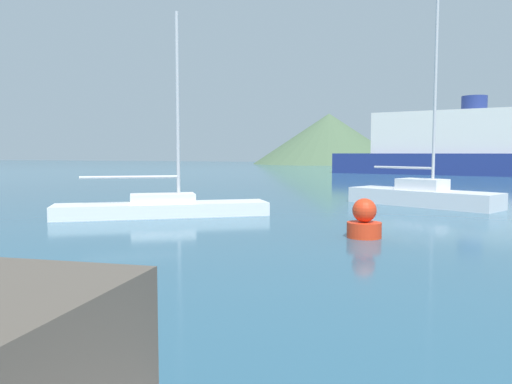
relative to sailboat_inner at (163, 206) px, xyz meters
The scene contains 6 objects.
sailboat_inner is the anchor object (origin of this frame).
sailboat_middle 10.61m from the sailboat_inner, 39.64° to the left, with size 6.25×4.26×11.20m.
ferry_distant 43.02m from the sailboat_inner, 74.21° to the left, with size 28.28×14.85×7.98m.
buoy_marker 7.38m from the sailboat_inner, 15.27° to the right, with size 0.88×0.88×1.01m.
hill_west 84.86m from the sailboat_inner, 98.64° to the left, with size 30.28×30.28×10.01m.
hill_central 91.28m from the sailboat_inner, 80.87° to the left, with size 52.40×52.40×6.43m.
Camera 1 is at (5.15, 2.46, 2.17)m, focal length 35.00 mm.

